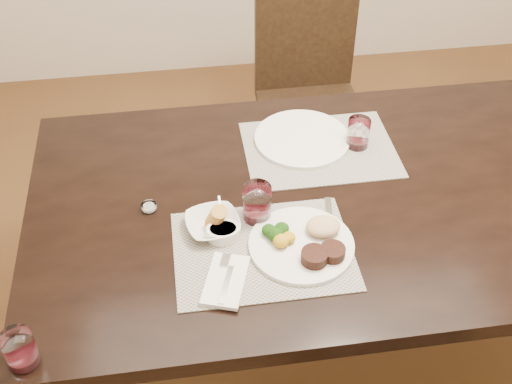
{
  "coord_description": "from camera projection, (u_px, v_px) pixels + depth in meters",
  "views": [
    {
      "loc": [
        -0.55,
        -1.31,
        1.98
      ],
      "look_at": [
        -0.36,
        -0.04,
        0.82
      ],
      "focal_mm": 45.0,
      "sensor_mm": 36.0,
      "label": 1
    }
  ],
  "objects": [
    {
      "name": "wine_glass_far",
      "position": [
        358.0,
        134.0,
        1.96
      ],
      "size": [
        0.07,
        0.07,
        0.09
      ],
      "rotation": [
        0.0,
        0.0,
        -0.19
      ],
      "color": "silver",
      "rests_on": "placemat_far"
    },
    {
      "name": "ground_plane",
      "position": [
        353.0,
        342.0,
        2.34
      ],
      "size": [
        4.5,
        4.5,
        0.0
      ],
      "primitive_type": "plane",
      "color": "#472D16",
      "rests_on": "ground"
    },
    {
      "name": "wine_glass_side",
      "position": [
        21.0,
        351.0,
        1.39
      ],
      "size": [
        0.07,
        0.07,
        0.09
      ],
      "rotation": [
        0.0,
        0.0,
        -0.05
      ],
      "color": "silver",
      "rests_on": "dining_table"
    },
    {
      "name": "wine_glass_near",
      "position": [
        257.0,
        204.0,
        1.72
      ],
      "size": [
        0.08,
        0.08,
        0.11
      ],
      "rotation": [
        0.0,
        0.0,
        0.05
      ],
      "color": "silver",
      "rests_on": "placemat_near"
    },
    {
      "name": "placemat_near",
      "position": [
        263.0,
        251.0,
        1.66
      ],
      "size": [
        0.46,
        0.34,
        0.0
      ],
      "primitive_type": "cube",
      "color": "gray",
      "rests_on": "dining_table"
    },
    {
      "name": "sauce_ramekin",
      "position": [
        223.0,
        232.0,
        1.68
      ],
      "size": [
        0.09,
        0.13,
        0.07
      ],
      "rotation": [
        0.0,
        0.0,
        0.01
      ],
      "color": "silver",
      "rests_on": "placemat_near"
    },
    {
      "name": "cracker_bowl",
      "position": [
        213.0,
        224.0,
        1.7
      ],
      "size": [
        0.16,
        0.16,
        0.06
      ],
      "rotation": [
        0.0,
        0.0,
        0.17
      ],
      "color": "silver",
      "rests_on": "placemat_near"
    },
    {
      "name": "dinner_plate",
      "position": [
        307.0,
        242.0,
        1.66
      ],
      "size": [
        0.28,
        0.28,
        0.05
      ],
      "rotation": [
        0.0,
        0.0,
        -0.05
      ],
      "color": "silver",
      "rests_on": "placemat_near"
    },
    {
      "name": "salt_cellar",
      "position": [
        149.0,
        207.0,
        1.77
      ],
      "size": [
        0.04,
        0.04,
        0.02
      ],
      "rotation": [
        0.0,
        0.0,
        -0.38
      ],
      "color": "silver",
      "rests_on": "dining_table"
    },
    {
      "name": "dining_table",
      "position": [
        376.0,
        210.0,
        1.9
      ],
      "size": [
        2.0,
        1.0,
        0.75
      ],
      "color": "black",
      "rests_on": "ground"
    },
    {
      "name": "napkin_fork",
      "position": [
        226.0,
        280.0,
        1.58
      ],
      "size": [
        0.14,
        0.19,
        0.02
      ],
      "rotation": [
        0.0,
        0.0,
        -0.32
      ],
      "color": "white",
      "rests_on": "placemat_near"
    },
    {
      "name": "steak_knife",
      "position": [
        337.0,
        236.0,
        1.69
      ],
      "size": [
        0.04,
        0.23,
        0.01
      ],
      "rotation": [
        0.0,
        0.0,
        -0.18
      ],
      "color": "silver",
      "rests_on": "placemat_near"
    },
    {
      "name": "chair_far",
      "position": [
        308.0,
        87.0,
        2.69
      ],
      "size": [
        0.42,
        0.42,
        0.9
      ],
      "color": "black",
      "rests_on": "ground"
    },
    {
      "name": "placemat_far",
      "position": [
        319.0,
        149.0,
        1.98
      ],
      "size": [
        0.46,
        0.34,
        0.0
      ],
      "primitive_type": "cube",
      "color": "gray",
      "rests_on": "dining_table"
    },
    {
      "name": "far_plate",
      "position": [
        302.0,
        139.0,
        2.0
      ],
      "size": [
        0.3,
        0.3,
        0.01
      ],
      "primitive_type": "cylinder",
      "color": "silver",
      "rests_on": "placemat_far"
    }
  ]
}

